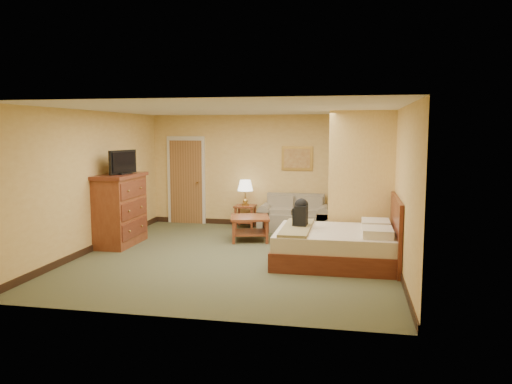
% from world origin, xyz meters
% --- Properties ---
extents(floor, '(6.00, 6.00, 0.00)m').
position_xyz_m(floor, '(0.00, 0.00, 0.00)').
color(floor, '#4D5034').
rests_on(floor, ground).
extents(ceiling, '(6.00, 6.00, 0.00)m').
position_xyz_m(ceiling, '(0.00, 0.00, 2.60)').
color(ceiling, white).
rests_on(ceiling, back_wall).
extents(back_wall, '(5.50, 0.02, 2.60)m').
position_xyz_m(back_wall, '(0.00, 3.00, 1.30)').
color(back_wall, '#E0B55F').
rests_on(back_wall, floor).
extents(left_wall, '(0.02, 6.00, 2.60)m').
position_xyz_m(left_wall, '(-2.75, 0.00, 1.30)').
color(left_wall, '#E0B55F').
rests_on(left_wall, floor).
extents(right_wall, '(0.02, 6.00, 2.60)m').
position_xyz_m(right_wall, '(2.75, 0.00, 1.30)').
color(right_wall, '#E0B55F').
rests_on(right_wall, floor).
extents(partition, '(1.20, 0.15, 2.60)m').
position_xyz_m(partition, '(2.15, 0.93, 1.30)').
color(partition, '#E0B55F').
rests_on(partition, floor).
extents(door, '(0.94, 0.16, 2.10)m').
position_xyz_m(door, '(-1.95, 2.96, 1.03)').
color(door, beige).
rests_on(door, floor).
extents(baseboard, '(5.50, 0.02, 0.12)m').
position_xyz_m(baseboard, '(0.00, 2.99, 0.06)').
color(baseboard, black).
rests_on(baseboard, floor).
extents(loveseat, '(1.60, 0.74, 0.81)m').
position_xyz_m(loveseat, '(0.72, 2.57, 0.26)').
color(loveseat, gray).
rests_on(loveseat, floor).
extents(side_table, '(0.47, 0.47, 0.52)m').
position_xyz_m(side_table, '(-0.43, 2.65, 0.34)').
color(side_table, maroon).
rests_on(side_table, floor).
extents(table_lamp, '(0.36, 0.36, 0.59)m').
position_xyz_m(table_lamp, '(-0.43, 2.65, 0.97)').
color(table_lamp, '#AB883F').
rests_on(table_lamp, side_table).
extents(coffee_table, '(0.93, 0.93, 0.50)m').
position_xyz_m(coffee_table, '(-0.05, 1.34, 0.36)').
color(coffee_table, maroon).
rests_on(coffee_table, floor).
extents(wall_picture, '(0.72, 0.04, 0.56)m').
position_xyz_m(wall_picture, '(0.72, 2.97, 1.60)').
color(wall_picture, '#B78E3F').
rests_on(wall_picture, back_wall).
extents(dresser, '(0.69, 1.31, 1.40)m').
position_xyz_m(dresser, '(-2.48, 0.48, 0.70)').
color(dresser, maroon).
rests_on(dresser, floor).
extents(tv, '(0.26, 0.75, 0.46)m').
position_xyz_m(tv, '(-2.38, 0.48, 1.61)').
color(tv, black).
rests_on(tv, dresser).
extents(bed, '(2.08, 1.77, 1.14)m').
position_xyz_m(bed, '(1.82, -0.10, 0.31)').
color(bed, '#552013').
rests_on(bed, floor).
extents(backpack, '(0.24, 0.31, 0.51)m').
position_xyz_m(backpack, '(1.14, 0.01, 0.83)').
color(backpack, black).
rests_on(backpack, bed).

